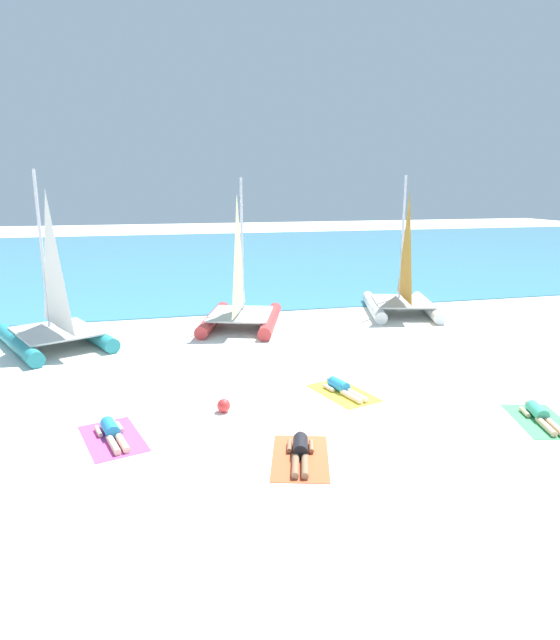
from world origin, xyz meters
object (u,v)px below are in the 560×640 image
Objects in this scene: sunbather_leftmost at (112,432)px; sunbather_center_left at (300,450)px; sailboat_red at (241,306)px; towel_rightmost at (541,421)px; beach_ball at (224,406)px; sailboat_teal at (54,321)px; towel_center_left at (300,458)px; towel_leftmost at (113,438)px; towel_center_right at (343,393)px; sailboat_white at (402,294)px; sunbather_rightmost at (540,415)px; sunbather_center_right at (342,388)px.

sunbather_leftmost is 4.04m from sunbather_center_left.
towel_rightmost is at bearing -44.39° from sailboat_red.
sailboat_red is 17.37× the size of beach_ball.
sailboat_teal is 11.01m from towel_center_left.
towel_leftmost is at bearing 153.73° from towel_center_left.
towel_center_right is at bearing 143.87° from towel_rightmost.
sailboat_white is at bearing 80.02° from towel_rightmost.
sailboat_teal is 7.85m from sunbather_leftmost.
sunbather_rightmost is at bearing 74.62° from towel_rightmost.
sunbather_leftmost reaches higher than towel_rightmost.
sunbather_rightmost reaches higher than towel_center_left.
towel_center_right is 5.99× the size of beach_ball.
sunbather_center_right is at bearing 56.64° from towel_center_left.
towel_center_left is at bearing -74.87° from sailboat_red.
towel_center_left is at bearing -177.15° from towel_rightmost.
sunbather_leftmost is 9.50m from towel_rightmost.
sailboat_red is at bearing 86.12° from towel_center_left.
sailboat_white is at bearing 43.70° from beach_ball.
sunbather_center_left is at bearing -108.69° from sailboat_white.
towel_center_left is at bearing -108.60° from sailboat_white.
towel_leftmost is at bearing -167.71° from towel_center_right.
sunbather_rightmost is (-1.86, -10.60, -0.71)m from sailboat_white.
sailboat_red is at bearing 132.21° from sunbather_rightmost.
sunbather_rightmost is at bearing -17.96° from beach_ball.
sailboat_white is at bearing 23.77° from sailboat_red.
sunbather_rightmost is (3.74, -2.65, 0.13)m from towel_center_right.
sunbather_center_right is (-5.62, -7.89, -0.71)m from sailboat_white.
sailboat_teal is at bearing 125.23° from sunbather_center_right.
towel_rightmost is (3.74, -2.78, -0.13)m from sunbather_center_right.
sailboat_red is 6.95m from sailboat_white.
beach_ball is (-6.90, 2.24, 0.03)m from sunbather_rightmost.
sailboat_red reaches higher than beach_ball.
beach_ball is (-1.12, 2.59, 0.15)m from towel_center_left.
sunbather_leftmost reaches higher than towel_leftmost.
towel_center_left is at bearing -82.82° from sailboat_teal.
towel_leftmost is 1.23× the size of sunbather_rightmost.
sailboat_teal is at bearing 138.45° from sunbather_center_left.
towel_leftmost is at bearing -173.26° from sunbather_rightmost.
towel_rightmost is at bearing -83.71° from sailboat_white.
sunbather_leftmost is at bearing -97.83° from sailboat_red.
sailboat_white is 3.65× the size of sunbather_center_left.
towel_center_right is at bearing 55.85° from towel_center_left.
sunbather_center_left is 3.61m from sunbather_center_right.
beach_ball is at bearing 1.41° from sunbather_leftmost.
sailboat_red is at bearing 116.60° from towel_rightmost.
sailboat_white reaches higher than towel_center_left.
towel_center_right is (7.77, -6.36, -0.85)m from sailboat_teal.
towel_center_left is (-7.63, -10.95, -0.83)m from sailboat_white.
towel_rightmost is (5.74, 0.22, -0.13)m from sunbather_center_left.
sailboat_teal is 3.01× the size of towel_center_left.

